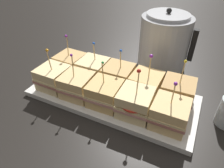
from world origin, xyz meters
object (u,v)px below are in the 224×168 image
at_px(sandwich_front_right, 135,103).
at_px(sandwich_back_far_left, 71,64).
at_px(sandwich_front_left, 77,85).
at_px(serving_platter, 112,96).
at_px(sandwich_front_far_left, 54,78).
at_px(sandwich_front_far_right, 170,114).
at_px(sandwich_back_left, 93,70).
at_px(sandwich_front_center, 105,94).
at_px(sandwich_back_far_right, 177,93).
at_px(kettle_steel, 164,42).
at_px(sandwich_back_right, 146,84).
at_px(sandwich_back_center, 119,77).

bearing_deg(sandwich_front_right, sandwich_back_far_left, 161.21).
bearing_deg(sandwich_front_right, sandwich_front_left, -179.99).
height_order(serving_platter, sandwich_front_far_left, sandwich_front_far_left).
xyz_separation_m(sandwich_front_far_right, sandwich_back_left, (-0.30, 0.10, 0.00)).
relative_size(sandwich_front_far_left, sandwich_back_left, 1.05).
bearing_deg(sandwich_front_far_right, sandwich_front_far_left, 179.95).
distance_m(serving_platter, sandwich_front_far_left, 0.21).
relative_size(sandwich_front_center, sandwich_back_left, 1.03).
bearing_deg(sandwich_front_far_right, sandwich_front_right, -179.53).
xyz_separation_m(sandwich_front_far_left, sandwich_back_far_right, (0.41, 0.10, 0.00)).
relative_size(sandwich_front_far_right, kettle_steel, 0.60).
distance_m(sandwich_front_far_left, sandwich_back_right, 0.32).
height_order(sandwich_front_right, sandwich_front_far_right, sandwich_front_right).
bearing_deg(sandwich_back_center, sandwich_front_far_right, -26.63).
distance_m(sandwich_front_left, sandwich_back_far_left, 0.14).
distance_m(sandwich_back_left, sandwich_back_center, 0.10).
height_order(sandwich_front_far_left, sandwich_front_right, sandwich_front_right).
xyz_separation_m(serving_platter, sandwich_back_far_right, (0.20, 0.05, 0.05)).
xyz_separation_m(sandwich_back_far_left, sandwich_back_right, (0.30, -0.00, 0.00)).
bearing_deg(serving_platter, sandwich_back_far_left, 165.69).
distance_m(sandwich_back_left, kettle_steel, 0.32).
height_order(sandwich_back_right, kettle_steel, kettle_steel).
distance_m(sandwich_front_center, sandwich_back_center, 0.10).
bearing_deg(sandwich_front_right, sandwich_back_far_right, 45.11).
bearing_deg(sandwich_front_far_right, kettle_steel, 107.62).
xyz_separation_m(sandwich_front_far_left, kettle_steel, (0.30, 0.34, 0.05)).
xyz_separation_m(serving_platter, sandwich_front_right, (0.10, -0.05, 0.05)).
xyz_separation_m(sandwich_front_left, sandwich_front_far_right, (0.31, 0.00, 0.00)).
bearing_deg(serving_platter, sandwich_front_left, -153.22).
bearing_deg(kettle_steel, sandwich_back_left, -128.41).
distance_m(sandwich_front_left, kettle_steel, 0.40).
height_order(sandwich_front_far_left, sandwich_front_center, sandwich_front_far_left).
distance_m(sandwich_front_center, sandwich_back_far_right, 0.23).
relative_size(sandwich_front_far_right, sandwich_back_left, 0.99).
bearing_deg(sandwich_back_far_left, sandwich_back_center, -0.40).
bearing_deg(sandwich_back_far_right, sandwich_back_center, -179.76).
xyz_separation_m(sandwich_front_right, sandwich_back_far_right, (0.10, 0.10, -0.00)).
distance_m(sandwich_back_center, sandwich_back_far_right, 0.20).
distance_m(sandwich_front_far_right, sandwich_back_far_right, 0.10).
bearing_deg(sandwich_back_right, sandwich_back_far_right, -0.29).
bearing_deg(sandwich_back_far_left, serving_platter, -14.31).
xyz_separation_m(sandwich_back_far_left, sandwich_back_far_right, (0.41, -0.00, 0.00)).
bearing_deg(kettle_steel, sandwich_back_far_right, -65.51).
bearing_deg(serving_platter, sandwich_back_far_right, 14.07).
distance_m(sandwich_front_far_right, sandwich_back_left, 0.32).
xyz_separation_m(sandwich_back_left, kettle_steel, (0.19, 0.24, 0.05)).
bearing_deg(sandwich_back_right, sandwich_back_left, -179.49).
height_order(sandwich_back_far_left, sandwich_back_center, sandwich_back_far_left).
relative_size(serving_platter, sandwich_front_far_right, 3.88).
xyz_separation_m(sandwich_front_left, sandwich_back_left, (0.00, 0.10, 0.00)).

